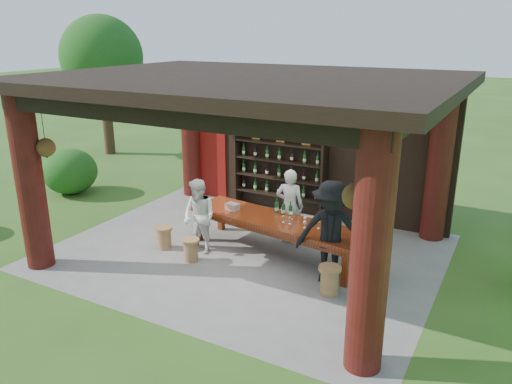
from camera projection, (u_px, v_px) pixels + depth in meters
The scene contains 15 objects.
ground at pixel (247, 251), 10.12m from camera, with size 90.00×90.00×0.00m, color #2D5119.
pavilion at pixel (256, 144), 9.82m from camera, with size 7.50×6.00×3.60m.
wine_shelf at pixel (279, 170), 12.06m from camera, with size 2.37×0.36×2.09m.
tasting_table at pixel (276, 224), 9.79m from camera, with size 3.76×1.41×0.75m.
stool_near_left at pixel (191, 249), 9.62m from camera, with size 0.34×0.34×0.45m.
stool_near_right at pixel (329, 280), 8.40m from camera, with size 0.39×0.39×0.51m.
stool_far_left at pixel (164, 237), 10.19m from camera, with size 0.35×0.35×0.46m.
host at pixel (290, 206), 10.34m from camera, with size 0.58×0.38×1.59m, color silver.
guest_woman at pixel (199, 217), 9.88m from camera, with size 0.73×0.57×1.50m, color silver.
guest_man at pixel (331, 232), 8.67m from camera, with size 1.20×0.69×1.86m, color black.
table_bottles at pixel (284, 207), 9.95m from camera, with size 0.42×0.14×0.31m.
table_glasses at pixel (302, 222), 9.42m from camera, with size 0.96×0.37×0.15m.
napkin_basket at pixel (232, 207), 10.24m from camera, with size 0.26×0.18×0.14m, color #BF6672.
shrubs at pixel (482, 253), 8.74m from camera, with size 17.32×7.72×1.36m.
trees at pixel (453, 82), 9.10m from camera, with size 20.98×10.21×4.80m.
Camera 1 is at (4.61, -8.02, 4.28)m, focal length 35.00 mm.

